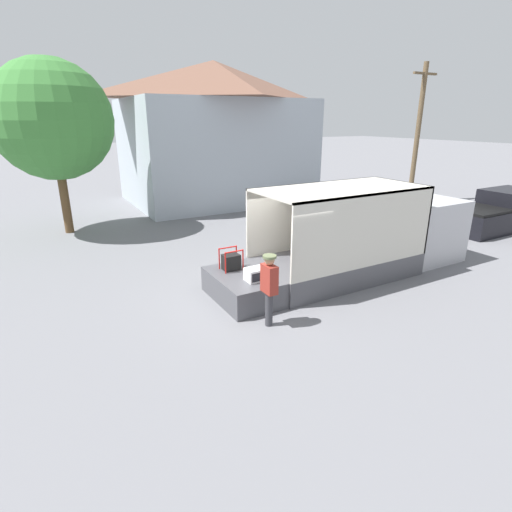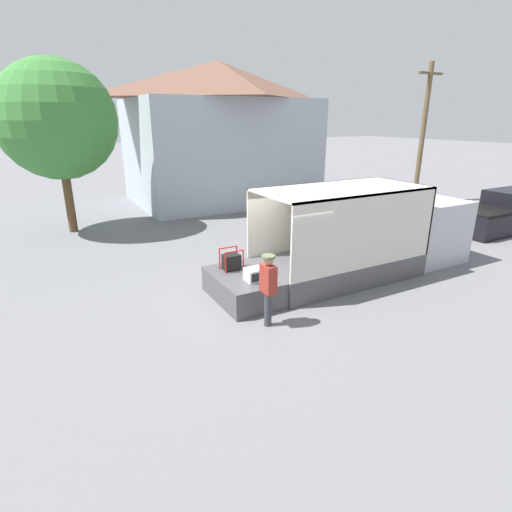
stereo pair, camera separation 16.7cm
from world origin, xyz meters
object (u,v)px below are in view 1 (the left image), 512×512
object	(u,v)px
box_truck	(381,241)
microwave	(256,274)
pickup_truck_black	(500,213)
street_tree	(52,120)
portable_generator	(232,262)
utility_pole	(418,132)
worker_person	(269,283)

from	to	relation	value
box_truck	microwave	bearing A→B (deg)	-174.19
pickup_truck_black	street_tree	distance (m)	19.63
box_truck	portable_generator	xyz separation A→B (m)	(-5.27, 0.52, 0.05)
box_truck	street_tree	world-z (taller)	street_tree
microwave	pickup_truck_black	size ratio (longest dim) A/B	0.09
portable_generator	pickup_truck_black	size ratio (longest dim) A/B	0.11
portable_generator	box_truck	bearing A→B (deg)	-5.61
box_truck	microwave	size ratio (longest dim) A/B	14.14
microwave	pickup_truck_black	xyz separation A→B (m)	(13.52, 1.48, -0.18)
microwave	portable_generator	distance (m)	1.05
utility_pole	microwave	bearing A→B (deg)	-152.58
street_tree	portable_generator	bearing A→B (deg)	-70.06
worker_person	portable_generator	bearing A→B (deg)	87.84
portable_generator	pickup_truck_black	world-z (taller)	pickup_truck_black
worker_person	pickup_truck_black	bearing A→B (deg)	10.70
microwave	portable_generator	xyz separation A→B (m)	(-0.19, 1.03, 0.06)
worker_person	utility_pole	size ratio (longest dim) A/B	0.23
pickup_truck_black	utility_pole	xyz separation A→B (m)	(1.62, 6.38, 3.29)
worker_person	utility_pole	xyz separation A→B (m)	(15.41, 8.98, 2.89)
pickup_truck_black	utility_pole	size ratio (longest dim) A/B	0.72
portable_generator	worker_person	bearing A→B (deg)	-92.16
utility_pole	box_truck	bearing A→B (deg)	-143.89
box_truck	utility_pole	world-z (taller)	utility_pole
box_truck	pickup_truck_black	xyz separation A→B (m)	(8.44, 0.96, -0.19)
street_tree	pickup_truck_black	bearing A→B (deg)	-27.38
box_truck	worker_person	world-z (taller)	box_truck
microwave	portable_generator	world-z (taller)	portable_generator
portable_generator	pickup_truck_black	xyz separation A→B (m)	(13.71, 0.44, -0.24)
portable_generator	worker_person	world-z (taller)	worker_person
worker_person	street_tree	size ratio (longest dim) A/B	0.25
box_truck	worker_person	size ratio (longest dim) A/B	4.17
microwave	street_tree	distance (m)	11.55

